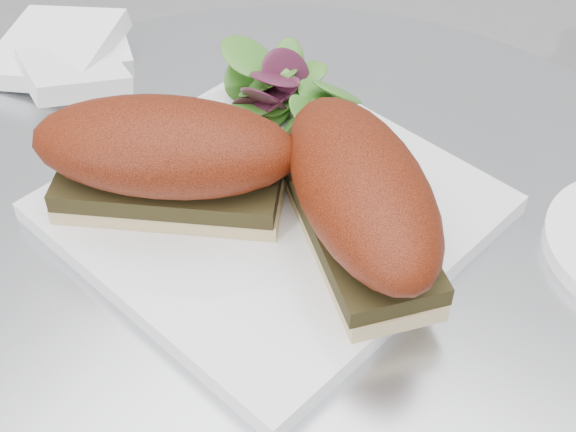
# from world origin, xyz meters

# --- Properties ---
(plate) EXTENTS (0.31, 0.31, 0.02)m
(plate) POSITION_xyz_m (-0.04, 0.04, 0.74)
(plate) COLOR white
(plate) RESTS_ON table
(sandwich_left) EXTENTS (0.20, 0.15, 0.08)m
(sandwich_left) POSITION_xyz_m (-0.10, 0.00, 0.79)
(sandwich_left) COLOR #D0C182
(sandwich_left) RESTS_ON plate
(sandwich_right) EXTENTS (0.19, 0.18, 0.08)m
(sandwich_right) POSITION_xyz_m (0.03, 0.04, 0.79)
(sandwich_right) COLOR #D0C182
(sandwich_right) RESTS_ON plate
(salad) EXTENTS (0.11, 0.11, 0.05)m
(salad) POSITION_xyz_m (-0.09, 0.12, 0.77)
(salad) COLOR #417D29
(salad) RESTS_ON plate
(napkin) EXTENTS (0.14, 0.14, 0.02)m
(napkin) POSITION_xyz_m (-0.28, 0.09, 0.74)
(napkin) COLOR white
(napkin) RESTS_ON table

